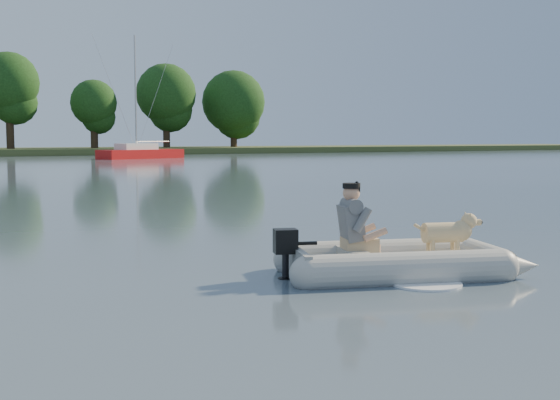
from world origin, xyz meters
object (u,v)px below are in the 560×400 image
man (353,220)px  sailboat (140,153)px  dog (443,236)px  dinghy (401,233)px

man → sailboat: bearing=93.4°
dog → sailboat: sailboat is taller
dog → dinghy: bearing=-175.4°
dinghy → dog: bearing=4.6°
sailboat → dog: bearing=-123.2°
man → dinghy: bearing=-4.2°
man → dog: (1.12, -0.34, -0.22)m
sailboat → man: bearing=-124.6°
dinghy → sailboat: size_ratio=0.45×
man → dog: man is taller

